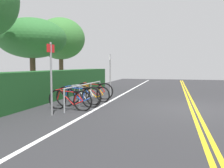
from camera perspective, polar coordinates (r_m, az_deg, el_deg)
name	(u,v)px	position (r m, az deg, el deg)	size (l,w,h in m)	color
ground_plane	(194,110)	(8.90, 18.62, -5.73)	(36.93, 12.88, 0.05)	#2B2B2D
centre_line_yellow_inner	(196,109)	(8.91, 19.14, -5.56)	(33.23, 0.10, 0.00)	gold
centre_line_yellow_outer	(191,109)	(8.89, 18.11, -5.55)	(33.23, 0.10, 0.00)	gold
bike_lane_stripe_white	(103,105)	(9.25, -2.08, -4.96)	(33.23, 0.12, 0.00)	white
bike_rack	(85,89)	(9.54, -6.26, -1.26)	(3.83, 0.05, 0.79)	#9EA0A5
bicycle_0	(70,100)	(8.33, -9.88, -3.70)	(0.46, 1.69, 0.73)	black
bicycle_1	(78,97)	(8.90, -7.93, -2.98)	(0.46, 1.77, 0.79)	black
bicycle_2	(83,95)	(9.60, -6.77, -2.52)	(0.67, 1.66, 0.76)	black
bicycle_3	(93,94)	(10.26, -4.46, -2.25)	(0.66, 1.63, 0.69)	black
bicycle_4	(94,91)	(10.89, -4.29, -1.64)	(0.46, 1.76, 0.78)	black
sign_post_near	(51,72)	(7.42, -14.12, 2.83)	(0.36, 0.06, 2.18)	gray
sign_post_far	(110,70)	(12.11, -0.41, 3.20)	(0.36, 0.06, 2.07)	gray
hedge_backdrop	(57,84)	(11.73, -12.91, 0.02)	(12.78, 1.07, 1.27)	#1C4C21
tree_far_right	(32,39)	(13.27, -18.28, 10.10)	(3.50, 3.50, 3.90)	brown
tree_extra	(61,39)	(16.56, -11.95, 10.32)	(3.16, 3.16, 4.62)	brown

